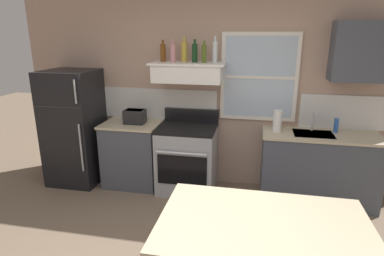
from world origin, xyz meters
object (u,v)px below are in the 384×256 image
Objects in this scene: bottle_olive_oil_square at (204,54)px; dish_soap_bottle at (336,125)px; refrigerator at (74,127)px; stove_range at (187,158)px; bottle_rose_pink at (173,53)px; bottle_champagne_gold_foil at (184,52)px; bottle_dark_green_wine at (195,53)px; paper_towel_roll at (277,121)px; toaster at (135,116)px; bottle_clear_tall at (215,52)px; bottle_amber_wine at (163,53)px.

bottle_olive_oil_square is 1.89m from dish_soap_bottle.
dish_soap_bottle is (3.53, 0.16, 0.19)m from refrigerator.
bottle_rose_pink is at bearing 158.82° from stove_range.
bottle_champagne_gold_foil is at bearing 116.54° from stove_range.
stove_range and dish_soap_bottle have the same top height.
bottle_dark_green_wine is at bearing 4.63° from refrigerator.
paper_towel_roll is at bearing -4.22° from bottle_dark_green_wine.
dish_soap_bottle is at bearing 2.30° from toaster.
bottle_clear_tall is (0.39, 0.03, 0.00)m from bottle_champagne_gold_foil.
bottle_dark_green_wine is at bearing 56.31° from stove_range.
bottle_olive_oil_square reaches higher than paper_towel_roll.
dish_soap_bottle is at bearing -0.50° from bottle_clear_tall.
stove_range is 3.90× the size of bottle_amber_wine.
bottle_champagne_gold_foil is at bearing 17.65° from bottle_rose_pink.
toaster is at bearing -179.83° from paper_towel_roll.
refrigerator reaches higher than paper_towel_roll.
bottle_rose_pink is 0.91× the size of bottle_champagne_gold_foil.
bottle_champagne_gold_foil reaches higher than bottle_olive_oil_square.
refrigerator is 1.80m from bottle_rose_pink.
bottle_champagne_gold_foil is at bearing 178.40° from bottle_dark_green_wine.
bottle_dark_green_wine reaches higher than refrigerator.
bottle_amber_wine is at bearing 6.92° from refrigerator.
refrigerator is 5.60× the size of bottle_dark_green_wine.
bottle_olive_oil_square is 1.01× the size of paper_towel_roll.
toaster is 1.10× the size of paper_towel_roll.
bottle_clear_tall reaches higher than bottle_dark_green_wine.
paper_towel_roll is at bearing -3.31° from bottle_olive_oil_square.
bottle_champagne_gold_foil is at bearing 176.07° from paper_towel_roll.
bottle_olive_oil_square reaches higher than dish_soap_bottle.
bottle_rose_pink is at bearing -177.78° from bottle_olive_oil_square.
stove_range is at bearing -63.46° from bottle_champagne_gold_foil.
bottle_olive_oil_square is at bearing -4.42° from bottle_amber_wine.
bottle_clear_tall is at bearing 7.90° from bottle_rose_pink.
bottle_champagne_gold_foil is 0.14m from bottle_dark_green_wine.
bottle_olive_oil_square reaches higher than toaster.
toaster is 1.90m from paper_towel_roll.
toaster is (0.91, 0.05, 0.20)m from refrigerator.
bottle_rose_pink is (0.54, 0.05, 0.86)m from toaster.
paper_towel_roll is 1.50× the size of dish_soap_bottle.
bottle_amber_wine reaches higher than dish_soap_bottle.
bottle_champagne_gold_foil is 1.17× the size of paper_towel_roll.
bottle_champagne_gold_foil reaches higher than bottle_amber_wine.
bottle_rose_pink is 2.25m from dish_soap_bottle.
bottle_champagne_gold_foil is at bearing -175.68° from bottle_clear_tall.
stove_range is 3.79× the size of bottle_rose_pink.
dish_soap_bottle is at bearing 1.66° from bottle_rose_pink.
stove_range is at bearing -21.22° from bottle_amber_wine.
toaster is 1.06× the size of bottle_amber_wine.
toaster is 1.39m from bottle_clear_tall.
stove_range is 1.42m from bottle_rose_pink.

